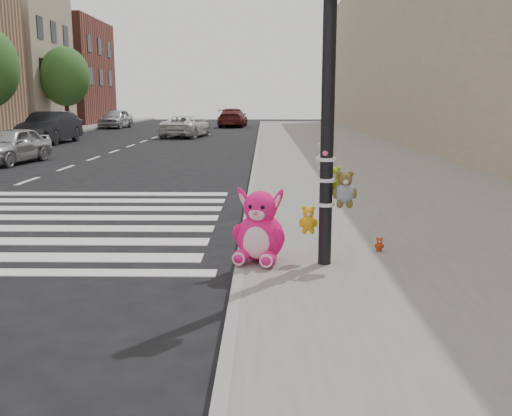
# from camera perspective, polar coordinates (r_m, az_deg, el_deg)

# --- Properties ---
(ground) EXTENTS (120.00, 120.00, 0.00)m
(ground) POSITION_cam_1_polar(r_m,az_deg,el_deg) (5.79, -18.20, -11.53)
(ground) COLOR black
(ground) RESTS_ON ground
(sidewalk_near) EXTENTS (7.00, 80.00, 0.14)m
(sidewalk_near) POSITION_cam_1_polar(r_m,az_deg,el_deg) (15.52, 12.54, 2.82)
(sidewalk_near) COLOR slate
(sidewalk_near) RESTS_ON ground
(curb_edge) EXTENTS (0.12, 80.00, 0.15)m
(curb_edge) POSITION_cam_1_polar(r_m,az_deg,el_deg) (15.20, -0.32, 2.91)
(curb_edge) COLOR gray
(curb_edge) RESTS_ON ground
(bld_far_d) EXTENTS (6.00, 8.00, 10.00)m
(bld_far_d) POSITION_cam_1_polar(r_m,az_deg,el_deg) (43.74, -23.26, 13.65)
(bld_far_d) COLOR tan
(bld_far_d) RESTS_ON ground
(bld_far_e) EXTENTS (6.00, 10.00, 9.00)m
(bld_far_e) POSITION_cam_1_polar(r_m,az_deg,el_deg) (53.97, -18.42, 12.71)
(bld_far_e) COLOR brown
(bld_far_e) RESTS_ON ground
(bld_near) EXTENTS (5.00, 60.00, 10.00)m
(bld_near) POSITION_cam_1_polar(r_m,az_deg,el_deg) (26.66, 20.59, 16.24)
(bld_near) COLOR tan
(bld_near) RESTS_ON ground
(signal_pole) EXTENTS (0.69, 0.50, 4.00)m
(signal_pole) POSITION_cam_1_polar(r_m,az_deg,el_deg) (6.92, 7.36, 7.53)
(signal_pole) COLOR black
(signal_pole) RESTS_ON sidewalk_near
(tree_far_c) EXTENTS (3.20, 3.20, 5.44)m
(tree_far_c) POSITION_cam_1_polar(r_m,az_deg,el_deg) (40.26, -18.56, 12.35)
(tree_far_c) COLOR #382619
(tree_far_c) RESTS_ON sidewalk_far
(pink_bunny) EXTENTS (0.73, 0.81, 0.95)m
(pink_bunny) POSITION_cam_1_polar(r_m,az_deg,el_deg) (7.12, 0.37, -2.34)
(pink_bunny) COLOR #FF1578
(pink_bunny) RESTS_ON sidewalk_near
(red_teddy) EXTENTS (0.14, 0.10, 0.19)m
(red_teddy) POSITION_cam_1_polar(r_m,az_deg,el_deg) (7.85, 12.23, -3.56)
(red_teddy) COLOR #B43712
(red_teddy) RESTS_ON sidewalk_near
(car_silver_far) EXTENTS (1.93, 3.81, 1.24)m
(car_silver_far) POSITION_cam_1_polar(r_m,az_deg,el_deg) (21.24, -23.39, 5.76)
(car_silver_far) COLOR #A6A6AA
(car_silver_far) RESTS_ON ground
(car_dark_far) EXTENTS (1.79, 4.83, 1.58)m
(car_dark_far) POSITION_cam_1_polar(r_m,az_deg,el_deg) (30.51, -19.90, 7.57)
(car_dark_far) COLOR black
(car_dark_far) RESTS_ON ground
(car_white_near) EXTENTS (2.79, 4.79, 1.25)m
(car_white_near) POSITION_cam_1_polar(r_m,az_deg,el_deg) (33.85, -7.01, 8.10)
(car_white_near) COLOR silver
(car_white_near) RESTS_ON ground
(car_maroon_near) EXTENTS (2.32, 5.20, 1.48)m
(car_maroon_near) POSITION_cam_1_polar(r_m,az_deg,el_deg) (46.50, -2.33, 9.01)
(car_maroon_near) COLOR #5B1B1A
(car_maroon_near) RESTS_ON ground
(car_silver_deep) EXTENTS (2.04, 4.45, 1.48)m
(car_silver_deep) POSITION_cam_1_polar(r_m,az_deg,el_deg) (45.80, -13.86, 8.68)
(car_silver_deep) COLOR #B5B5BA
(car_silver_deep) RESTS_ON ground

